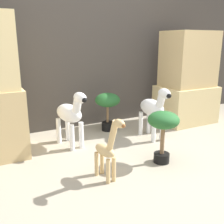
{
  "coord_description": "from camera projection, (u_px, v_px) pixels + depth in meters",
  "views": [
    {
      "loc": [
        -1.37,
        -1.73,
        1.17
      ],
      "look_at": [
        0.01,
        0.92,
        0.37
      ],
      "focal_mm": 42.0,
      "sensor_mm": 36.0,
      "label": 1
    }
  ],
  "objects": [
    {
      "name": "ground_plane",
      "position": [
        158.0,
        174.0,
        2.4
      ],
      "size": [
        14.0,
        14.0,
        0.0
      ],
      "primitive_type": "plane",
      "color": "#9E937F"
    },
    {
      "name": "wall_back",
      "position": [
        85.0,
        47.0,
        3.57
      ],
      "size": [
        6.4,
        0.08,
        2.2
      ],
      "color": "#38332D",
      "rests_on": "ground_plane"
    },
    {
      "name": "rock_pillar_right",
      "position": [
        187.0,
        81.0,
        3.82
      ],
      "size": [
        0.8,
        0.59,
        1.32
      ],
      "color": "#DBC184",
      "rests_on": "ground_plane"
    },
    {
      "name": "zebra_right",
      "position": [
        153.0,
        108.0,
        3.18
      ],
      "size": [
        0.22,
        0.57,
        0.66
      ],
      "color": "white",
      "rests_on": "ground_plane"
    },
    {
      "name": "zebra_left",
      "position": [
        71.0,
        114.0,
        2.94
      ],
      "size": [
        0.29,
        0.57,
        0.66
      ],
      "color": "white",
      "rests_on": "ground_plane"
    },
    {
      "name": "giraffe_figurine",
      "position": [
        108.0,
        149.0,
        2.22
      ],
      "size": [
        0.15,
        0.39,
        0.59
      ],
      "color": "tan",
      "rests_on": "ground_plane"
    },
    {
      "name": "potted_palm_front",
      "position": [
        163.0,
        125.0,
        2.53
      ],
      "size": [
        0.31,
        0.31,
        0.53
      ],
      "color": "black",
      "rests_on": "ground_plane"
    },
    {
      "name": "potted_palm_back",
      "position": [
        108.0,
        104.0,
        3.48
      ],
      "size": [
        0.33,
        0.33,
        0.52
      ],
      "color": "black",
      "rests_on": "ground_plane"
    }
  ]
}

